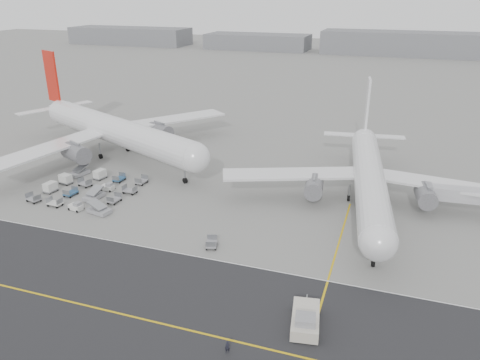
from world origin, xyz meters
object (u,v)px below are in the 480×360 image
(airliner_a, at_px, (113,130))
(ground_crew_a, at_px, (227,347))
(airliner_b, at_px, (369,176))
(pushback_tug, at_px, (305,320))
(jet_bridge, at_px, (468,197))

(airliner_a, relative_size, ground_crew_a, 39.78)
(airliner_b, distance_m, pushback_tug, 39.61)
(airliner_b, height_order, pushback_tug, airliner_b)
(airliner_a, distance_m, ground_crew_a, 74.64)
(airliner_a, bearing_deg, pushback_tug, -105.40)
(airliner_a, relative_size, airliner_b, 1.10)
(jet_bridge, xyz_separation_m, ground_crew_a, (-28.81, -46.29, -3.12))
(airliner_b, relative_size, ground_crew_a, 36.09)
(airliner_a, distance_m, airliner_b, 62.08)
(airliner_b, distance_m, jet_bridge, 17.50)
(jet_bridge, bearing_deg, ground_crew_a, -126.50)
(airliner_b, relative_size, pushback_tug, 6.24)
(airliner_a, xyz_separation_m, pushback_tug, (57.51, -47.81, -5.56))
(airliner_b, bearing_deg, ground_crew_a, -111.12)
(airliner_a, height_order, pushback_tug, airliner_a)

